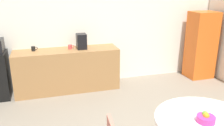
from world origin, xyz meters
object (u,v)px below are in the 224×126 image
Objects in this scene: coffee_maker at (81,41)px; fruit_bowl at (206,118)px; mug_white at (33,49)px; locker_cabinet at (201,45)px; mug_green at (70,47)px.

fruit_bowl is at bearing -73.48° from coffee_maker.
mug_white is (-1.87, 3.08, 0.16)m from fruit_bowl.
coffee_maker is (0.98, -0.10, 0.11)m from mug_white.
locker_cabinet is 3.52m from fruit_bowl.
locker_cabinet is 3.14m from mug_green.
mug_white is at bearing 174.38° from coffee_maker.
coffee_maker is at bearing 178.02° from locker_cabinet.
mug_green is (-3.13, 0.14, 0.14)m from locker_cabinet.
locker_cabinet reaches higher than coffee_maker.
locker_cabinet is 7.85× the size of fruit_bowl.
fruit_bowl is 1.59× the size of mug_white.
mug_white and mug_green have the same top height.
locker_cabinet is 5.02× the size of coffee_maker.
mug_green is at bearing 177.42° from locker_cabinet.
locker_cabinet is 3.88m from mug_white.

